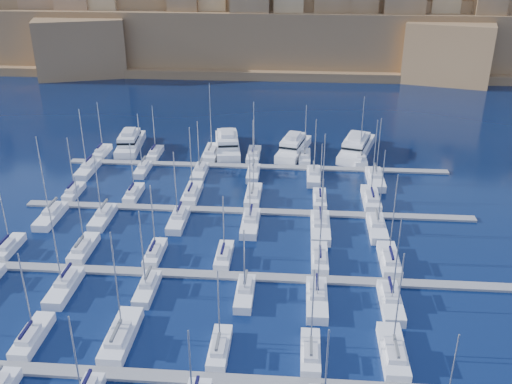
# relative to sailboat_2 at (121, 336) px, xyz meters

# --- Properties ---
(ground) EXTENTS (600.00, 600.00, 0.00)m
(ground) POSITION_rel_sailboat_2_xyz_m (12.53, 27.84, -0.77)
(ground) COLOR black
(ground) RESTS_ON ground
(pontoon_near) EXTENTS (84.00, 2.00, 0.40)m
(pontoon_near) POSITION_rel_sailboat_2_xyz_m (12.53, -6.16, -0.57)
(pontoon_near) COLOR slate
(pontoon_near) RESTS_ON ground
(pontoon_mid_near) EXTENTS (84.00, 2.00, 0.40)m
(pontoon_mid_near) POSITION_rel_sailboat_2_xyz_m (12.53, 15.84, -0.57)
(pontoon_mid_near) COLOR slate
(pontoon_mid_near) RESTS_ON ground
(pontoon_mid_far) EXTENTS (84.00, 2.00, 0.40)m
(pontoon_mid_far) POSITION_rel_sailboat_2_xyz_m (12.53, 37.84, -0.57)
(pontoon_mid_far) COLOR slate
(pontoon_mid_far) RESTS_ON ground
(pontoon_far) EXTENTS (84.00, 2.00, 0.40)m
(pontoon_far) POSITION_rel_sailboat_2_xyz_m (12.53, 59.84, -0.57)
(pontoon_far) COLOR slate
(pontoon_far) RESTS_ON ground
(sailboat_1) EXTENTS (2.61, 8.71, 13.05)m
(sailboat_1) POSITION_rel_sailboat_2_xyz_m (-11.35, -0.91, -0.04)
(sailboat_1) COLOR white
(sailboat_1) RESTS_ON ground
(sailboat_2) EXTENTS (3.17, 10.57, 15.91)m
(sailboat_2) POSITION_rel_sailboat_2_xyz_m (0.00, 0.00, 0.00)
(sailboat_2) COLOR white
(sailboat_2) RESTS_ON ground
(sailboat_3) EXTENTS (2.38, 7.94, 12.11)m
(sailboat_3) POSITION_rel_sailboat_2_xyz_m (12.91, -1.29, -0.05)
(sailboat_3) COLOR white
(sailboat_3) RESTS_ON ground
(sailboat_4) EXTENTS (2.42, 8.06, 12.77)m
(sailboat_4) POSITION_rel_sailboat_2_xyz_m (24.21, -1.23, -0.05)
(sailboat_4) COLOR white
(sailboat_4) RESTS_ON ground
(sailboat_5) EXTENTS (2.98, 9.95, 14.80)m
(sailboat_5) POSITION_rel_sailboat_2_xyz_m (34.37, -0.31, -0.01)
(sailboat_5) COLOR white
(sailboat_5) RESTS_ON ground
(sailboat_12) EXTENTS (2.33, 7.77, 12.14)m
(sailboat_12) POSITION_rel_sailboat_2_xyz_m (-24.95, 20.63, -0.05)
(sailboat_12) COLOR white
(sailboat_12) RESTS_ON ground
(sailboat_13) EXTENTS (2.65, 8.84, 13.53)m
(sailboat_13) POSITION_rel_sailboat_2_xyz_m (-12.58, 21.15, -0.04)
(sailboat_13) COLOR white
(sailboat_13) RESTS_ON ground
(sailboat_14) EXTENTS (2.38, 7.92, 12.77)m
(sailboat_14) POSITION_rel_sailboat_2_xyz_m (-0.60, 20.70, -0.05)
(sailboat_14) COLOR white
(sailboat_14) RESTS_ON ground
(sailboat_15) EXTENTS (2.40, 7.99, 11.31)m
(sailboat_15) POSITION_rel_sailboat_2_xyz_m (10.60, 20.73, -0.06)
(sailboat_15) COLOR white
(sailboat_15) RESTS_ON ground
(sailboat_16) EXTENTS (2.61, 8.70, 14.51)m
(sailboat_16) POSITION_rel_sailboat_2_xyz_m (25.82, 21.08, -0.03)
(sailboat_16) COLOR white
(sailboat_16) RESTS_ON ground
(sailboat_17) EXTENTS (2.88, 9.59, 15.40)m
(sailboat_17) POSITION_rel_sailboat_2_xyz_m (36.78, 21.52, -0.01)
(sailboat_17) COLOR white
(sailboat_17) RESTS_ON ground
(sailboat_19) EXTENTS (2.86, 9.54, 14.09)m
(sailboat_19) POSITION_rel_sailboat_2_xyz_m (-11.47, 10.19, -0.02)
(sailboat_19) COLOR white
(sailboat_19) RESTS_ON ground
(sailboat_20) EXTENTS (2.47, 8.24, 13.84)m
(sailboat_20) POSITION_rel_sailboat_2_xyz_m (0.65, 10.83, -0.03)
(sailboat_20) COLOR white
(sailboat_20) RESTS_ON ground
(sailboat_21) EXTENTS (2.51, 8.38, 11.62)m
(sailboat_21) POSITION_rel_sailboat_2_xyz_m (14.93, 10.76, -0.06)
(sailboat_21) COLOR white
(sailboat_21) RESTS_ON ground
(sailboat_22) EXTENTS (2.94, 9.80, 15.93)m
(sailboat_22) POSITION_rel_sailboat_2_xyz_m (25.19, 10.06, -0.01)
(sailboat_22) COLOR white
(sailboat_22) RESTS_ON ground
(sailboat_23) EXTENTS (2.86, 9.54, 14.73)m
(sailboat_23) POSITION_rel_sailboat_2_xyz_m (35.50, 10.19, -0.02)
(sailboat_23) COLOR white
(sailboat_23) RESTS_ON ground
(sailboat_24) EXTENTS (2.26, 7.55, 12.17)m
(sailboat_24) POSITION_rel_sailboat_2_xyz_m (-22.27, 42.52, -0.05)
(sailboat_24) COLOR white
(sailboat_24) RESTS_ON ground
(sailboat_25) EXTENTS (2.39, 7.95, 11.29)m
(sailboat_25) POSITION_rel_sailboat_2_xyz_m (-10.21, 42.71, -0.06)
(sailboat_25) COLOR white
(sailboat_25) RESTS_ON ground
(sailboat_26) EXTENTS (2.88, 9.59, 14.55)m
(sailboat_26) POSITION_rel_sailboat_2_xyz_m (1.29, 43.52, -0.02)
(sailboat_26) COLOR white
(sailboat_26) RESTS_ON ground
(sailboat_27) EXTENTS (2.88, 9.58, 15.33)m
(sailboat_27) POSITION_rel_sailboat_2_xyz_m (13.40, 43.52, -0.01)
(sailboat_27) COLOR white
(sailboat_27) RESTS_ON ground
(sailboat_28) EXTENTS (2.49, 8.30, 12.18)m
(sailboat_28) POSITION_rel_sailboat_2_xyz_m (26.33, 42.88, -0.05)
(sailboat_28) COLOR white
(sailboat_28) RESTS_ON ground
(sailboat_29) EXTENTS (3.08, 10.27, 16.75)m
(sailboat_29) POSITION_rel_sailboat_2_xyz_m (36.24, 43.86, 0.00)
(sailboat_29) COLOR white
(sailboat_29) RESTS_ON ground
(sailboat_30) EXTENTS (2.95, 9.83, 16.47)m
(sailboat_30) POSITION_rel_sailboat_2_xyz_m (-22.59, 32.05, -0.00)
(sailboat_30) COLOR white
(sailboat_30) RESTS_ON ground
(sailboat_31) EXTENTS (2.77, 9.24, 13.33)m
(sailboat_31) POSITION_rel_sailboat_2_xyz_m (-13.02, 32.34, -0.03)
(sailboat_31) COLOR white
(sailboat_31) RESTS_ON ground
(sailboat_32) EXTENTS (2.77, 9.24, 14.25)m
(sailboat_32) POSITION_rel_sailboat_2_xyz_m (0.85, 32.34, -0.03)
(sailboat_32) COLOR white
(sailboat_32) RESTS_ON ground
(sailboat_33) EXTENTS (2.96, 9.88, 14.17)m
(sailboat_33) POSITION_rel_sailboat_2_xyz_m (13.85, 32.03, -0.02)
(sailboat_33) COLOR white
(sailboat_33) RESTS_ON ground
(sailboat_34) EXTENTS (3.29, 10.97, 18.47)m
(sailboat_34) POSITION_rel_sailboat_2_xyz_m (26.18, 31.49, 0.02)
(sailboat_34) COLOR white
(sailboat_34) RESTS_ON ground
(sailboat_35) EXTENTS (2.93, 9.77, 15.73)m
(sailboat_35) POSITION_rel_sailboat_2_xyz_m (36.06, 32.08, -0.01)
(sailboat_35) COLOR white
(sailboat_35) RESTS_ON ground
(sailboat_36) EXTENTS (2.38, 7.92, 12.84)m
(sailboat_36) POSITION_rel_sailboat_2_xyz_m (-23.86, 64.70, -0.05)
(sailboat_36) COLOR white
(sailboat_36) RESTS_ON ground
(sailboat_37) EXTENTS (2.42, 8.06, 12.30)m
(sailboat_37) POSITION_rel_sailboat_2_xyz_m (-11.26, 64.77, -0.05)
(sailboat_37) COLOR white
(sailboat_37) RESTS_ON ground
(sailboat_38) EXTENTS (3.14, 10.48, 17.27)m
(sailboat_38) POSITION_rel_sailboat_2_xyz_m (1.73, 65.96, 0.01)
(sailboat_38) COLOR white
(sailboat_38) RESTS_ON ground
(sailboat_39) EXTENTS (2.85, 9.49, 13.48)m
(sailboat_39) POSITION_rel_sailboat_2_xyz_m (11.66, 65.47, -0.03)
(sailboat_39) COLOR white
(sailboat_39) RESTS_ON ground
(sailboat_40) EXTENTS (2.60, 8.66, 13.07)m
(sailboat_40) POSITION_rel_sailboat_2_xyz_m (23.39, 65.06, -0.04)
(sailboat_40) COLOR white
(sailboat_40) RESTS_ON ground
(sailboat_41) EXTENTS (2.71, 9.04, 15.26)m
(sailboat_41) POSITION_rel_sailboat_2_xyz_m (35.94, 65.25, -0.02)
(sailboat_41) COLOR white
(sailboat_41) RESTS_ON ground
(sailboat_42) EXTENTS (2.91, 9.71, 14.72)m
(sailboat_42) POSITION_rel_sailboat_2_xyz_m (-23.52, 54.11, -0.02)
(sailboat_42) COLOR white
(sailboat_42) RESTS_ON ground
(sailboat_43) EXTENTS (2.36, 7.86, 13.65)m
(sailboat_43) POSITION_rel_sailboat_2_xyz_m (-11.60, 55.02, -0.04)
(sailboat_43) COLOR white
(sailboat_43) RESTS_ON ground
(sailboat_44) EXTENTS (2.67, 8.90, 12.59)m
(sailboat_44) POSITION_rel_sailboat_2_xyz_m (1.00, 54.50, -0.04)
(sailboat_44) COLOR white
(sailboat_44) RESTS_ON ground
(sailboat_45) EXTENTS (2.49, 8.30, 13.00)m
(sailboat_45) POSITION_rel_sailboat_2_xyz_m (12.48, 54.80, -0.04)
(sailboat_45) COLOR white
(sailboat_45) RESTS_ON ground
(sailboat_46) EXTENTS (2.83, 9.44, 13.72)m
(sailboat_46) POSITION_rel_sailboat_2_xyz_m (25.33, 54.24, -0.03)
(sailboat_46) COLOR white
(sailboat_46) RESTS_ON ground
(sailboat_47) EXTENTS (3.22, 10.74, 14.46)m
(sailboat_47) POSITION_rel_sailboat_2_xyz_m (38.12, 53.60, -0.01)
(sailboat_47) COLOR white
(sailboat_47) RESTS_ON ground
(motor_yacht_a) EXTENTS (6.19, 16.21, 5.25)m
(motor_yacht_a) POSITION_rel_sailboat_2_xyz_m (-18.30, 68.95, 0.95)
(motor_yacht_a) COLOR white
(motor_yacht_a) RESTS_ON ground
(motor_yacht_b) EXTENTS (8.13, 18.50, 5.25)m
(motor_yacht_b) POSITION_rel_sailboat_2_xyz_m (5.03, 69.93, 0.95)
(motor_yacht_b) COLOR white
(motor_yacht_b) RESTS_ON ground
(motor_yacht_c) EXTENTS (8.46, 16.86, 5.25)m
(motor_yacht_c) POSITION_rel_sailboat_2_xyz_m (20.72, 69.12, 0.95)
(motor_yacht_c) COLOR white
(motor_yacht_c) RESTS_ON ground
(motor_yacht_d) EXTENTS (10.43, 19.35, 5.25)m
(motor_yacht_d) POSITION_rel_sailboat_2_xyz_m (35.48, 70.26, 0.95)
(motor_yacht_d) COLOR white
(motor_yacht_d) RESTS_ON ground
(fortified_city) EXTENTS (460.00, 108.95, 59.52)m
(fortified_city) POSITION_rel_sailboat_2_xyz_m (12.34, 183.10, 13.97)
(fortified_city) COLOR brown
(fortified_city) RESTS_ON ground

